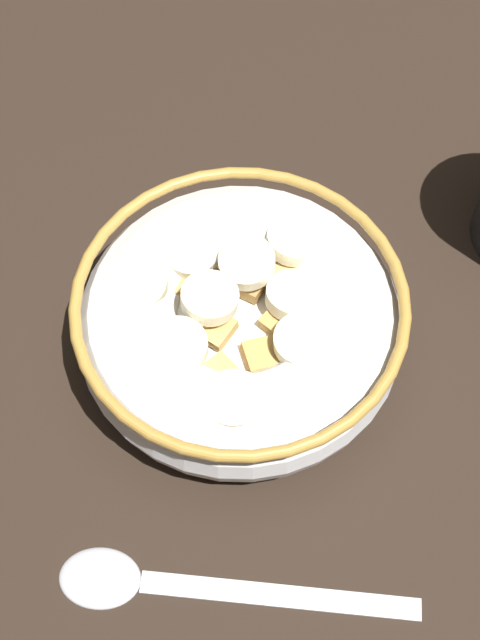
# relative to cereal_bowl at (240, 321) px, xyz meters

# --- Properties ---
(ground_plane) EXTENTS (1.15, 1.15, 0.02)m
(ground_plane) POSITION_rel_cereal_bowl_xyz_m (0.00, 0.00, -0.04)
(ground_plane) COLOR black
(cereal_bowl) EXTENTS (0.17, 0.17, 0.06)m
(cereal_bowl) POSITION_rel_cereal_bowl_xyz_m (0.00, 0.00, 0.00)
(cereal_bowl) COLOR white
(cereal_bowl) RESTS_ON ground_plane
(spoon) EXTENTS (0.13, 0.13, 0.01)m
(spoon) POSITION_rel_cereal_bowl_xyz_m (0.08, -0.10, -0.03)
(spoon) COLOR #B7B7BC
(spoon) RESTS_ON ground_plane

